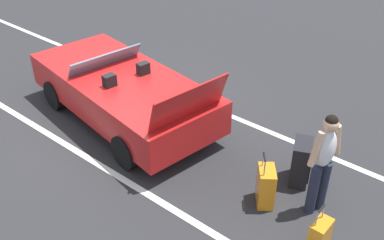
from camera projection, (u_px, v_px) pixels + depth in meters
ground_plane at (125, 118)px, 8.67m from camera, size 80.00×80.00×0.00m
lot_line_near at (172, 92)px, 9.57m from camera, size 18.00×0.12×0.01m
lot_line_mid at (72, 148)px, 7.82m from camera, size 18.00×0.12×0.01m
convertible_car at (117, 88)px, 8.47m from camera, size 4.36×2.40×1.53m
suitcase_large_black at (301, 162)px, 6.90m from camera, size 0.45×0.55×0.74m
suitcase_medium_bright at (266, 186)px, 6.50m from camera, size 0.43×0.46×0.87m
suitcase_small_carryon at (319, 236)px, 5.76m from camera, size 0.21×0.34×0.74m
traveler_person at (324, 159)px, 6.05m from camera, size 0.31×0.60×1.65m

